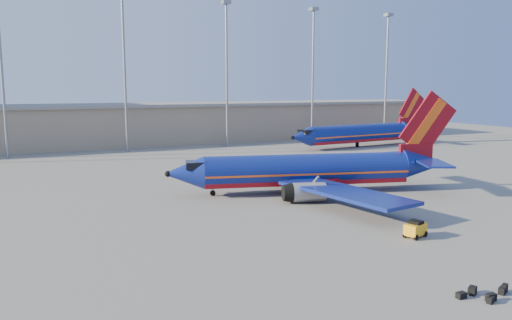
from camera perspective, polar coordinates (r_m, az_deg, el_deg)
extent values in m
plane|color=slate|center=(53.91, 0.21, -4.46)|extent=(220.00, 220.00, 0.00)
cube|color=gray|center=(110.68, -8.06, 4.14)|extent=(120.00, 15.00, 8.00)
cube|color=slate|center=(110.46, -8.10, 6.31)|extent=(122.00, 16.00, 0.60)
cylinder|color=gray|center=(93.53, -27.03, 8.70)|extent=(0.44, 0.44, 28.00)
cylinder|color=gray|center=(95.14, -14.77, 9.31)|extent=(0.44, 0.44, 28.00)
cylinder|color=gray|center=(100.77, -3.37, 9.49)|extent=(0.44, 0.44, 28.00)
cube|color=gray|center=(102.07, -3.44, 17.55)|extent=(1.60, 1.60, 0.70)
cylinder|color=gray|center=(109.81, 6.50, 9.36)|extent=(0.44, 0.44, 28.00)
cube|color=gray|center=(111.00, 6.62, 16.76)|extent=(1.60, 1.60, 0.70)
cylinder|color=gray|center=(121.50, 14.65, 9.04)|extent=(0.44, 0.44, 28.00)
cube|color=gray|center=(122.58, 14.91, 15.74)|extent=(1.60, 1.60, 0.70)
cylinder|color=navy|center=(57.03, 5.74, -1.11)|extent=(23.41, 9.47, 3.59)
cube|color=maroon|center=(57.19, 5.73, -2.02)|extent=(23.24, 8.81, 1.26)
cube|color=#FF5815|center=(57.07, 5.74, -1.35)|extent=(23.42, 9.50, 0.21)
cone|color=navy|center=(54.88, -8.12, -1.52)|extent=(4.86, 4.52, 3.59)
cube|color=black|center=(54.80, -6.82, -0.54)|extent=(2.90, 3.04, 0.78)
cone|color=navy|center=(62.36, 18.35, -0.37)|extent=(5.80, 4.77, 3.59)
cube|color=maroon|center=(61.82, 17.78, 0.81)|extent=(4.07, 1.57, 2.13)
cube|color=maroon|center=(62.14, 19.03, 3.94)|extent=(6.96, 2.13, 7.74)
cube|color=#FF5815|center=(62.05, 18.87, 3.94)|extent=(4.68, 1.61, 6.07)
cube|color=navy|center=(64.99, 16.69, 0.52)|extent=(3.22, 6.35, 0.21)
cube|color=navy|center=(59.25, 19.57, -0.34)|extent=(5.41, 6.85, 0.21)
cube|color=navy|center=(65.67, 4.90, -0.62)|extent=(13.22, 14.74, 0.34)
cube|color=navy|center=(49.67, 10.06, -3.63)|extent=(7.16, 15.61, 0.34)
cube|color=maroon|center=(57.39, 6.19, -2.39)|extent=(6.60, 5.15, 0.97)
cylinder|color=gray|center=(61.79, 3.40, -1.77)|extent=(3.90, 2.87, 2.04)
cylinder|color=gray|center=(52.23, 6.01, -3.67)|extent=(3.90, 2.87, 2.04)
cylinder|color=gray|center=(55.46, -4.96, -3.56)|extent=(0.28, 0.28, 1.07)
cylinder|color=black|center=(55.51, -4.96, -3.79)|extent=(0.66, 0.39, 0.62)
cylinder|color=black|center=(60.21, 6.38, -2.76)|extent=(0.92, 0.73, 0.81)
cylinder|color=black|center=(55.50, 7.87, -3.74)|extent=(0.92, 0.73, 0.81)
cylinder|color=navy|center=(102.44, 11.53, 2.98)|extent=(24.06, 5.89, 3.67)
cube|color=maroon|center=(102.53, 11.51, 2.46)|extent=(24.00, 5.19, 1.29)
cube|color=#FF5815|center=(102.46, 11.53, 2.84)|extent=(24.07, 5.93, 0.22)
cone|color=navy|center=(93.67, 5.15, 2.63)|extent=(4.49, 4.05, 3.67)
cube|color=black|center=(94.34, 5.80, 3.24)|extent=(2.61, 2.79, 0.79)
cone|color=navy|center=(112.62, 17.03, 3.43)|extent=(5.48, 4.14, 3.67)
cube|color=maroon|center=(111.94, 16.78, 4.10)|extent=(4.20, 0.93, 2.18)
cube|color=maroon|center=(112.78, 17.34, 5.88)|extent=(7.28, 1.00, 7.92)
cube|color=#FF5815|center=(112.63, 17.27, 5.88)|extent=(4.87, 0.87, 6.21)
cube|color=navy|center=(114.58, 15.66, 3.84)|extent=(4.74, 6.95, 0.22)
cube|color=navy|center=(110.04, 18.20, 3.56)|extent=(3.69, 6.65, 0.22)
cylinder|color=black|center=(102.67, 11.49, 1.74)|extent=(0.76, 0.76, 0.89)
cube|color=#F7AA16|center=(42.29, 17.76, -7.52)|extent=(2.13, 1.60, 0.90)
cube|color=black|center=(42.15, 17.79, -6.81)|extent=(1.16, 1.21, 0.31)
cylinder|color=black|center=(42.04, 16.65, -8.19)|extent=(0.49, 0.30, 0.47)
cylinder|color=black|center=(41.58, 17.84, -8.43)|extent=(0.49, 0.30, 0.47)
cylinder|color=black|center=(43.24, 17.63, -7.77)|extent=(0.49, 0.30, 0.47)
cylinder|color=black|center=(42.79, 18.79, -7.99)|extent=(0.49, 0.30, 0.47)
cube|color=black|center=(31.68, 25.21, -14.28)|extent=(0.54, 0.44, 0.36)
cube|color=black|center=(31.97, 25.27, -14.01)|extent=(0.62, 0.35, 0.43)
cube|color=black|center=(33.26, 26.35, -13.22)|extent=(0.72, 0.56, 0.42)
cube|color=black|center=(31.69, 22.41, -14.10)|extent=(0.57, 0.37, 0.36)
cube|color=black|center=(32.49, 23.49, -13.52)|extent=(0.76, 0.66, 0.44)
cube|color=black|center=(33.47, 26.52, -13.01)|extent=(0.65, 0.50, 0.51)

